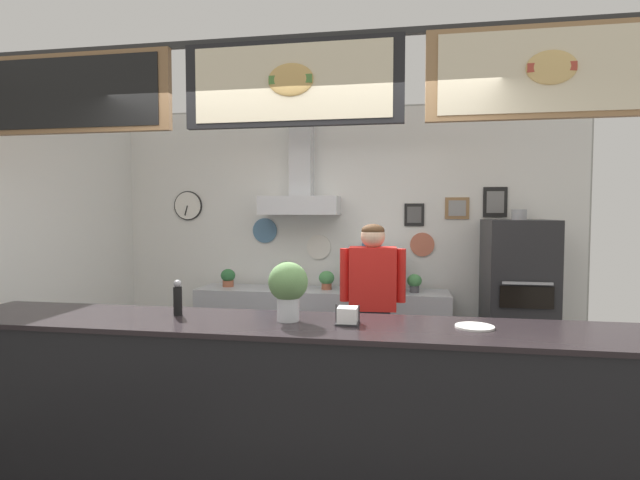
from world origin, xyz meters
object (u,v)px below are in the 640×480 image
at_px(shop_worker, 372,312).
at_px(pepper_grinder, 178,298).
at_px(potted_sage, 327,279).
at_px(napkin_holder, 348,316).
at_px(potted_thyme, 286,273).
at_px(potted_basil, 414,282).
at_px(pizza_oven, 517,304).
at_px(potted_oregano, 228,277).
at_px(basil_vase, 288,288).
at_px(condiment_plate, 475,327).
at_px(espresso_machine, 373,270).

bearing_deg(shop_worker, pepper_grinder, 42.57).
distance_m(potted_sage, napkin_holder, 2.37).
xyz_separation_m(potted_thyme, napkin_holder, (0.94, -2.32, 0.05)).
bearing_deg(potted_basil, potted_thyme, 177.90).
relative_size(potted_basil, pepper_grinder, 0.84).
relative_size(pizza_oven, potted_oregano, 8.95).
bearing_deg(potted_sage, basil_vase, -86.71).
bearing_deg(condiment_plate, potted_sage, 117.99).
bearing_deg(pepper_grinder, pizza_oven, 40.22).
distance_m(potted_oregano, napkin_holder, 2.83).
distance_m(shop_worker, potted_oregano, 1.98).
xyz_separation_m(pizza_oven, potted_thyme, (-2.35, 0.14, 0.24)).
relative_size(condiment_plate, napkin_holder, 1.53).
relative_size(potted_basil, napkin_holder, 1.33).
bearing_deg(pizza_oven, potted_oregano, 177.13).
height_order(condiment_plate, napkin_holder, napkin_holder).
xyz_separation_m(potted_basil, basil_vase, (-0.79, -2.24, 0.26)).
relative_size(pizza_oven, potted_basil, 9.24).
xyz_separation_m(espresso_machine, potted_thyme, (-0.94, 0.05, -0.06)).
relative_size(potted_basil, basil_vase, 0.53).
xyz_separation_m(espresso_machine, condiment_plate, (0.72, -2.24, -0.05)).
xyz_separation_m(condiment_plate, napkin_holder, (-0.72, -0.03, 0.04)).
xyz_separation_m(espresso_machine, potted_oregano, (-1.61, 0.06, -0.12)).
height_order(pizza_oven, potted_basil, pizza_oven).
bearing_deg(condiment_plate, napkin_holder, -177.65).
distance_m(espresso_machine, napkin_holder, 2.27).
height_order(condiment_plate, basil_vase, basil_vase).
relative_size(pizza_oven, shop_worker, 1.08).
bearing_deg(potted_oregano, condiment_plate, -44.70).
distance_m(potted_sage, potted_oregano, 1.11).
height_order(condiment_plate, pepper_grinder, pepper_grinder).
distance_m(potted_thyme, basil_vase, 2.37).
xyz_separation_m(pizza_oven, napkin_holder, (-1.41, -2.18, 0.29)).
height_order(napkin_holder, basil_vase, basil_vase).
xyz_separation_m(potted_basil, napkin_holder, (-0.43, -2.27, 0.11)).
bearing_deg(potted_basil, shop_worker, -109.83).
xyz_separation_m(potted_sage, potted_oregano, (-1.11, 0.01, -0.00)).
bearing_deg(pizza_oven, potted_sage, 175.80).
xyz_separation_m(potted_thyme, basil_vase, (0.57, -2.29, 0.20)).
distance_m(espresso_machine, condiment_plate, 2.35).
relative_size(potted_sage, potted_oregano, 1.01).
distance_m(espresso_machine, potted_sage, 0.52).
relative_size(pepper_grinder, napkin_holder, 1.59).
relative_size(potted_sage, potted_thyme, 0.68).
height_order(pizza_oven, basil_vase, pizza_oven).
distance_m(potted_basil, napkin_holder, 2.31).
height_order(pepper_grinder, napkin_holder, pepper_grinder).
height_order(potted_sage, pepper_grinder, pepper_grinder).
bearing_deg(pepper_grinder, potted_basil, 55.44).
xyz_separation_m(potted_oregano, basil_vase, (1.24, -2.31, 0.26)).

